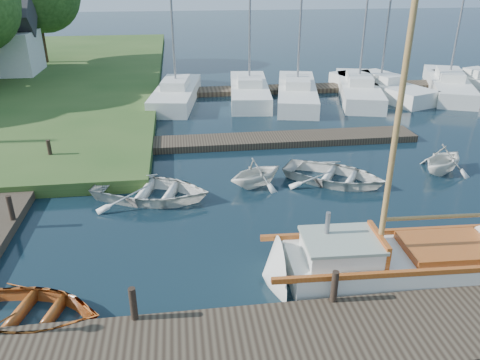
{
  "coord_description": "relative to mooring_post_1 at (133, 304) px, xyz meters",
  "views": [
    {
      "loc": [
        -1.79,
        -13.31,
        7.3
      ],
      "look_at": [
        0.0,
        0.0,
        1.2
      ],
      "focal_mm": 35.0,
      "sensor_mm": 36.0,
      "label": 1
    }
  ],
  "objects": [
    {
      "name": "ground",
      "position": [
        3.0,
        5.0,
        -0.7
      ],
      "size": [
        160.0,
        160.0,
        0.0
      ],
      "primitive_type": "plane",
      "color": "black",
      "rests_on": "ground"
    },
    {
      "name": "near_dock",
      "position": [
        3.0,
        -1.0,
        -0.55
      ],
      "size": [
        18.0,
        2.2,
        0.3
      ],
      "primitive_type": "cube",
      "color": "black",
      "rests_on": "ground"
    },
    {
      "name": "left_dock",
      "position": [
        -5.0,
        7.0,
        -0.55
      ],
      "size": [
        2.2,
        18.0,
        0.3
      ],
      "primitive_type": "cube",
      "color": "black",
      "rests_on": "ground"
    },
    {
      "name": "far_dock",
      "position": [
        5.0,
        11.5,
        -0.55
      ],
      "size": [
        14.0,
        1.6,
        0.3
      ],
      "primitive_type": "cube",
      "color": "black",
      "rests_on": "ground"
    },
    {
      "name": "pontoon",
      "position": [
        13.0,
        21.0,
        -0.55
      ],
      "size": [
        30.0,
        1.6,
        0.3
      ],
      "primitive_type": "cube",
      "color": "black",
      "rests_on": "ground"
    },
    {
      "name": "mooring_post_1",
      "position": [
        0.0,
        0.0,
        0.0
      ],
      "size": [
        0.16,
        0.16,
        0.8
      ],
      "primitive_type": "cylinder",
      "color": "black",
      "rests_on": "near_dock"
    },
    {
      "name": "mooring_post_2",
      "position": [
        4.5,
        0.0,
        0.0
      ],
      "size": [
        0.16,
        0.16,
        0.8
      ],
      "primitive_type": "cylinder",
      "color": "black",
      "rests_on": "near_dock"
    },
    {
      "name": "mooring_post_4",
      "position": [
        -4.0,
        5.0,
        0.0
      ],
      "size": [
        0.16,
        0.16,
        0.8
      ],
      "primitive_type": "cylinder",
      "color": "black",
      "rests_on": "left_dock"
    },
    {
      "name": "mooring_post_5",
      "position": [
        -4.0,
        10.0,
        0.0
      ],
      "size": [
        0.16,
        0.16,
        0.8
      ],
      "primitive_type": "cylinder",
      "color": "black",
      "rests_on": "left_dock"
    },
    {
      "name": "sailboat",
      "position": [
        6.4,
        1.15,
        -0.36
      ],
      "size": [
        7.22,
        2.25,
        9.83
      ],
      "rotation": [
        0.0,
        0.0,
        -0.04
      ],
      "color": "white",
      "rests_on": "ground"
    },
    {
      "name": "dinghy",
      "position": [
        -2.45,
        0.6,
        -0.35
      ],
      "size": [
        3.93,
        3.23,
        0.71
      ],
      "primitive_type": "imported",
      "rotation": [
        0.0,
        0.0,
        1.31
      ],
      "color": "#9A380F",
      "rests_on": "ground"
    },
    {
      "name": "tender_a",
      "position": [
        0.11,
        6.46,
        -0.28
      ],
      "size": [
        4.75,
        3.99,
        0.84
      ],
      "primitive_type": "imported",
      "rotation": [
        0.0,
        0.0,
        1.27
      ],
      "color": "white",
      "rests_on": "ground"
    },
    {
      "name": "tender_b",
      "position": [
        3.88,
        7.11,
        -0.12
      ],
      "size": [
        2.86,
        2.73,
        1.17
      ],
      "primitive_type": "imported",
      "rotation": [
        0.0,
        0.0,
        2.06
      ],
      "color": "white",
      "rests_on": "ground"
    },
    {
      "name": "tender_c",
      "position": [
        6.81,
        6.96,
        -0.31
      ],
      "size": [
        4.66,
        4.36,
        0.79
      ],
      "primitive_type": "imported",
      "rotation": [
        0.0,
        0.0,
        0.98
      ],
      "color": "white",
      "rests_on": "ground"
    },
    {
      "name": "tender_d",
      "position": [
        11.33,
        7.37,
        -0.07
      ],
      "size": [
        3.12,
        3.04,
        1.26
      ],
      "primitive_type": "imported",
      "rotation": [
        0.0,
        0.0,
        2.16
      ],
      "color": "white",
      "rests_on": "ground"
    },
    {
      "name": "marina_boat_0",
      "position": [
        1.1,
        19.34,
        -0.14
      ],
      "size": [
        3.31,
        7.58,
        9.78
      ],
      "rotation": [
        0.0,
        0.0,
        1.41
      ],
      "color": "white",
      "rests_on": "ground"
    },
    {
      "name": "marina_boat_1",
      "position": [
        5.52,
        19.56,
        -0.13
      ],
      "size": [
        3.02,
        7.89,
        10.14
      ],
      "rotation": [
        0.0,
        0.0,
        1.46
      ],
      "color": "white",
      "rests_on": "ground"
    },
    {
      "name": "marina_boat_2",
      "position": [
        8.32,
        18.81,
        -0.14
      ],
      "size": [
        4.01,
        8.72,
        10.28
      ],
      "rotation": [
        0.0,
        0.0,
        1.35
      ],
      "color": "white",
      "rests_on": "ground"
    },
    {
      "name": "marina_boat_3",
      "position": [
        12.29,
        19.12,
        -0.13
      ],
      "size": [
        4.33,
        8.91,
        11.52
      ],
      "rotation": [
        0.0,
        0.0,
        1.31
      ],
      "color": "white",
      "rests_on": "ground"
    },
    {
      "name": "marina_boat_4",
      "position": [
        13.74,
        19.25,
        -0.12
      ],
      "size": [
        4.66,
        7.71,
        11.76
      ],
      "rotation": [
        0.0,
        0.0,
        1.93
      ],
      "color": "white",
      "rests_on": "ground"
    },
    {
      "name": "marina_boat_5",
      "position": [
        18.44,
        19.49,
        -0.12
      ],
      "size": [
        5.43,
        9.11,
        12.2
      ],
      "rotation": [
        0.0,
        0.0,
        1.18
      ],
      "color": "white",
      "rests_on": "ground"
    }
  ]
}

